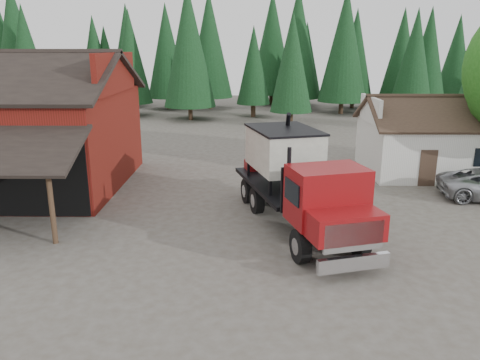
{
  "coord_description": "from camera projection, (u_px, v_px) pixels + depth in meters",
  "views": [
    {
      "loc": [
        1.67,
        -14.44,
        7.23
      ],
      "look_at": [
        1.46,
        4.72,
        1.8
      ],
      "focal_mm": 35.0,
      "sensor_mm": 36.0,
      "label": 1
    }
  ],
  "objects": [
    {
      "name": "ground",
      "position": [
        196.0,
        269.0,
        15.88
      ],
      "size": [
        120.0,
        120.0,
        0.0
      ],
      "primitive_type": "plane",
      "color": "#4C463C",
      "rests_on": "ground"
    },
    {
      "name": "red_barn",
      "position": [
        7.0,
        137.0,
        24.79
      ],
      "size": [
        12.8,
        13.63,
        7.18
      ],
      "color": "maroon",
      "rests_on": "ground"
    },
    {
      "name": "farmhouse",
      "position": [
        435.0,
        145.0,
        27.79
      ],
      "size": [
        8.6,
        6.42,
        4.65
      ],
      "color": "silver",
      "rests_on": "ground"
    },
    {
      "name": "conifer_backdrop",
      "position": [
        231.0,
        110.0,
        56.28
      ],
      "size": [
        76.0,
        16.0,
        16.0
      ],
      "primitive_type": null,
      "color": "black",
      "rests_on": "ground"
    },
    {
      "name": "near_pine_b",
      "position": [
        292.0,
        63.0,
        43.07
      ],
      "size": [
        3.96,
        3.96,
        10.4
      ],
      "color": "#382619",
      "rests_on": "ground"
    },
    {
      "name": "near_pine_d",
      "position": [
        189.0,
        46.0,
        46.61
      ],
      "size": [
        5.28,
        5.28,
        13.4
      ],
      "color": "#382619",
      "rests_on": "ground"
    },
    {
      "name": "feed_truck",
      "position": [
        298.0,
        178.0,
        19.15
      ],
      "size": [
        5.18,
        10.26,
        4.48
      ],
      "rotation": [
        0.0,
        0.0,
        0.27
      ],
      "color": "black",
      "rests_on": "ground"
    }
  ]
}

